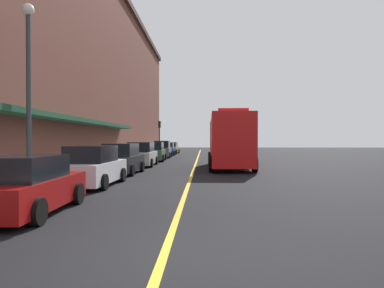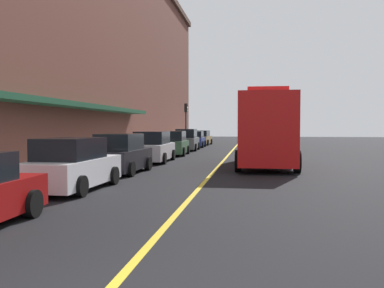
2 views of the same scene
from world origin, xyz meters
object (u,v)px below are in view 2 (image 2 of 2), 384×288
at_px(traffic_light_near, 186,116).
at_px(parked_car_4, 173,144).
at_px(parked_car_7, 201,138).
at_px(fire_truck, 266,131).
at_px(parked_car_5, 187,140).
at_px(parking_meter_0, 185,136).
at_px(parked_car_2, 121,155).
at_px(parked_car_6, 194,140).
at_px(parked_car_1, 73,166).
at_px(parked_car_3, 153,148).
at_px(parking_meter_1, 168,138).

bearing_deg(traffic_light_near, parked_car_4, -84.62).
xyz_separation_m(parked_car_7, fire_truck, (6.40, -24.43, 1.06)).
bearing_deg(parked_car_5, parking_meter_0, 8.53).
height_order(parked_car_2, fire_truck, fire_truck).
xyz_separation_m(parked_car_6, parked_car_7, (0.03, 5.34, 0.01)).
relative_size(parked_car_5, parked_car_6, 1.09).
distance_m(parked_car_1, parked_car_6, 28.44).
bearing_deg(parked_car_3, parked_car_1, 178.64).
bearing_deg(parking_meter_1, parking_meter_0, 90.00).
bearing_deg(parked_car_4, parking_meter_1, 13.44).
bearing_deg(parked_car_3, parked_car_7, -1.10).
bearing_deg(fire_truck, parked_car_7, -164.99).
relative_size(parked_car_5, parking_meter_1, 3.41).
relative_size(parked_car_2, parked_car_5, 0.93).
bearing_deg(parked_car_3, parked_car_6, -1.01).
xyz_separation_m(parking_meter_0, parking_meter_1, (0.00, -9.21, 0.00)).
relative_size(parked_car_3, parking_meter_1, 3.54).
distance_m(parked_car_5, parking_meter_0, 8.36).
height_order(parked_car_4, parking_meter_0, parked_car_4).
bearing_deg(traffic_light_near, parked_car_1, -87.70).
xyz_separation_m(parked_car_1, parking_meter_0, (-1.33, 31.22, 0.27)).
height_order(parked_car_1, parking_meter_0, parked_car_1).
relative_size(parked_car_7, fire_truck, 0.53).
distance_m(parked_car_3, parked_car_6, 17.48).
bearing_deg(parking_meter_1, traffic_light_near, 89.63).
distance_m(parked_car_7, traffic_light_near, 3.60).
bearing_deg(parked_car_6, parked_car_7, -1.19).
height_order(parked_car_1, parked_car_5, parked_car_5).
height_order(parked_car_3, parked_car_6, parked_car_3).
height_order(fire_truck, parking_meter_0, fire_truck).
height_order(parked_car_2, parking_meter_1, parked_car_2).
height_order(parked_car_5, parked_car_6, parked_car_5).
relative_size(parked_car_1, traffic_light_near, 1.04).
xyz_separation_m(parked_car_3, parking_meter_0, (-1.38, 20.25, 0.23)).
distance_m(parked_car_6, traffic_light_near, 4.07).
relative_size(parked_car_3, parked_car_6, 1.14).
bearing_deg(fire_truck, parking_meter_0, -160.07).
distance_m(parked_car_5, fire_truck, 15.06).
xyz_separation_m(parked_car_3, parked_car_7, (0.01, 22.82, -0.07)).
height_order(parked_car_7, traffic_light_near, traffic_light_near).
distance_m(parking_meter_0, parking_meter_1, 9.21).
bearing_deg(parked_car_1, parked_car_2, 1.15).
xyz_separation_m(parked_car_2, parking_meter_0, (-1.34, 26.19, 0.25)).
bearing_deg(parked_car_4, parked_car_6, -1.72).
distance_m(parked_car_2, parked_car_6, 23.41).
relative_size(parked_car_4, parked_car_6, 1.06).
xyz_separation_m(parked_car_1, parking_meter_1, (-1.33, 22.01, 0.27)).
distance_m(parked_car_5, parking_meter_1, 1.78).
relative_size(parking_meter_0, traffic_light_near, 0.31).
height_order(parked_car_1, parked_car_3, parked_car_3).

